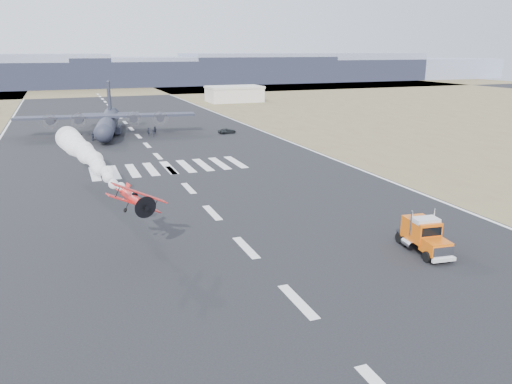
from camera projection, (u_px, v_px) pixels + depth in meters
ground at (298, 301)px, 39.63m from camera, size 500.00×500.00×0.00m
scrub_far at (94, 90)px, 245.65m from camera, size 500.00×80.00×0.00m
runway_markings at (158, 156)px, 93.38m from camera, size 60.00×260.00×0.01m
ridge_seg_d at (89, 74)px, 270.73m from camera, size 150.00×50.00×13.00m
ridge_seg_e at (204, 70)px, 293.12m from camera, size 150.00×50.00×15.00m
ridge_seg_f at (304, 67)px, 315.52m from camera, size 150.00×50.00×17.00m
ridge_seg_g at (389, 69)px, 338.74m from camera, size 150.00×50.00×13.00m
hangar_right at (234, 94)px, 189.20m from camera, size 20.50×12.50×5.90m
semi_truck at (424, 235)px, 49.06m from camera, size 3.34×7.91×3.49m
aerobatic_biplane at (135, 199)px, 47.01m from camera, size 5.32×5.36×3.93m
smoke_trail at (77, 146)px, 71.57m from camera, size 6.90×36.00×3.70m
transport_aircraft at (108, 121)px, 116.83m from camera, size 40.19×32.96×11.61m
support_vehicle at (227, 131)px, 118.57m from camera, size 4.59×2.79×1.19m
crew_a at (148, 132)px, 115.31m from camera, size 0.82×0.87×1.89m
crew_b at (82, 138)px, 107.03m from camera, size 0.71×0.99×1.86m
crew_c at (154, 133)px, 113.86m from camera, size 1.18×1.08×1.70m
crew_d at (97, 136)px, 109.99m from camera, size 0.91×1.13×1.72m
crew_e at (93, 137)px, 109.21m from camera, size 0.69×0.94×1.72m
crew_f at (98, 133)px, 113.83m from camera, size 1.22×1.44×1.55m
crew_g at (154, 130)px, 118.01m from camera, size 0.72×0.68×1.56m
crew_h at (155, 130)px, 118.21m from camera, size 0.87×0.60×1.68m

